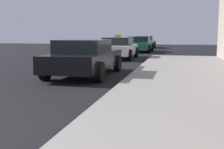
% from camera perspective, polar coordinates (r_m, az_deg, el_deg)
% --- Properties ---
extents(car_black, '(2.01, 4.33, 1.27)m').
position_cam_1_polar(car_black, '(10.31, -5.36, 3.38)').
color(car_black, black).
rests_on(car_black, ground_plane).
extents(car_white, '(1.97, 4.16, 1.43)m').
position_cam_1_polar(car_white, '(17.46, 1.32, 5.26)').
color(car_white, white).
rests_on(car_white, ground_plane).
extents(car_green, '(2.02, 4.59, 1.27)m').
position_cam_1_polar(car_green, '(24.34, 5.49, 5.98)').
color(car_green, '#196638').
rests_on(car_green, ground_plane).
extents(car_yellow, '(2.06, 4.38, 1.27)m').
position_cam_1_polar(car_yellow, '(31.77, 6.53, 6.41)').
color(car_yellow, yellow).
rests_on(car_yellow, ground_plane).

